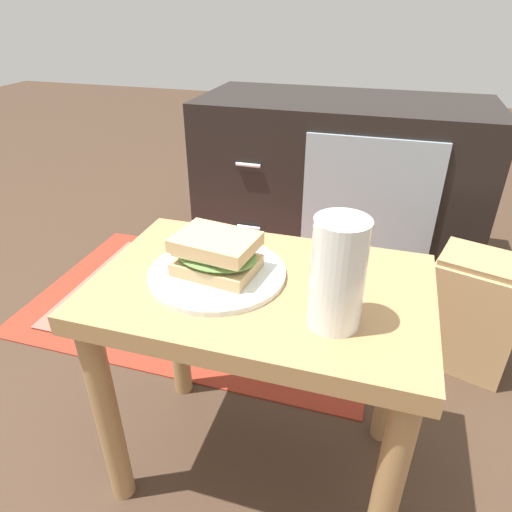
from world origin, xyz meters
The scene contains 8 objects.
ground_plane centered at (0.00, 0.00, 0.00)m, with size 8.00×8.00×0.00m, color #3D2B1E.
side_table centered at (0.00, 0.00, 0.37)m, with size 0.56×0.36×0.46m.
tv_cabinet centered at (0.01, 0.95, 0.29)m, with size 0.96×0.46×0.58m.
area_rug centered at (-0.34, 0.51, 0.00)m, with size 1.09×0.69×0.01m.
plate centered at (-0.08, 0.00, 0.47)m, with size 0.23×0.23×0.01m, color silver.
sandwich_front centered at (-0.08, 0.00, 0.50)m, with size 0.15×0.12×0.07m.
beer_glass centered at (0.13, -0.07, 0.54)m, with size 0.08×0.08×0.17m.
paper_bag centered at (0.44, 0.46, 0.16)m, with size 0.25×0.20×0.33m.
Camera 1 is at (0.17, -0.61, 0.88)m, focal length 32.00 mm.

